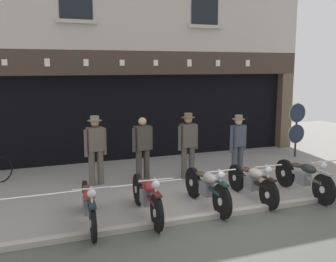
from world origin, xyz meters
TOP-DOWN VIEW (x-y plane):
  - ground at (0.00, -0.98)m, footprint 23.18×22.00m
  - shop_facade at (0.00, 7.01)m, footprint 11.48×4.42m
  - motorcycle_left at (-2.35, 0.59)m, footprint 0.62×2.05m
  - motorcycle_center_left at (-1.25, 0.59)m, footprint 0.62×2.05m
  - motorcycle_center at (0.05, 0.64)m, footprint 0.62×1.98m
  - motorcycle_center_right at (1.16, 0.70)m, footprint 0.62×1.92m
  - motorcycle_right at (2.40, 0.54)m, footprint 0.62×2.00m
  - salesman_left at (-1.74, 3.01)m, footprint 0.55×0.34m
  - shopkeeper_center at (-0.65, 2.73)m, footprint 0.55×0.30m
  - salesman_right at (0.57, 2.75)m, footprint 0.56×0.34m
  - assistant_far_right at (1.90, 2.53)m, footprint 0.55×0.33m
  - tyre_sign_pole at (4.74, 3.70)m, footprint 0.61×0.06m
  - advert_board_near at (-2.81, 5.40)m, footprint 0.83×0.03m

SIDE VIEW (x-z plane):
  - ground at x=0.00m, z-range -0.13..0.05m
  - motorcycle_left at x=-2.35m, z-range -0.04..0.86m
  - motorcycle_center_right at x=1.16m, z-range -0.04..0.87m
  - motorcycle_center_left at x=-1.25m, z-range -0.04..0.89m
  - motorcycle_right at x=2.40m, z-range -0.03..0.89m
  - motorcycle_center at x=0.05m, z-range -0.03..0.90m
  - assistant_far_right at x=1.90m, z-range 0.08..1.68m
  - shopkeeper_center at x=-0.65m, z-range 0.09..1.72m
  - salesman_right at x=0.57m, z-range 0.09..1.78m
  - salesman_left at x=-1.74m, z-range 0.09..1.78m
  - tyre_sign_pole at x=4.74m, z-range 0.19..1.91m
  - advert_board_near at x=-2.81m, z-range 1.13..2.17m
  - shop_facade at x=0.00m, z-range -1.47..4.92m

